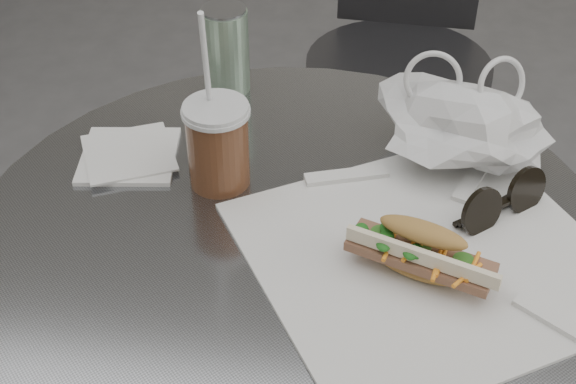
# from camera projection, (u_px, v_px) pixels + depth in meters

# --- Properties ---
(cafe_table) EXTENTS (0.76, 0.76, 0.74)m
(cafe_table) POSITION_uv_depth(u_px,v_px,m) (289.00, 384.00, 1.09)
(cafe_table) COLOR slate
(cafe_table) RESTS_ON ground
(chair_far) EXTENTS (0.40, 0.41, 0.76)m
(chair_far) POSITION_uv_depth(u_px,v_px,m) (395.00, 108.00, 1.85)
(chair_far) COLOR #2F2F32
(chair_far) RESTS_ON ground
(sandwich_paper) EXTENTS (0.51, 0.50, 0.00)m
(sandwich_paper) POSITION_uv_depth(u_px,v_px,m) (428.00, 256.00, 0.89)
(sandwich_paper) COLOR white
(sandwich_paper) RESTS_ON cafe_table
(banh_mi) EXTENTS (0.21, 0.13, 0.07)m
(banh_mi) POSITION_uv_depth(u_px,v_px,m) (421.00, 252.00, 0.85)
(banh_mi) COLOR #BC7F47
(banh_mi) RESTS_ON sandwich_paper
(iced_coffee) EXTENTS (0.08, 0.08, 0.24)m
(iced_coffee) POSITION_uv_depth(u_px,v_px,m) (218.00, 143.00, 0.96)
(iced_coffee) COLOR brown
(iced_coffee) RESTS_ON cafe_table
(sunglasses) EXTENTS (0.11, 0.10, 0.06)m
(sunglasses) POSITION_uv_depth(u_px,v_px,m) (502.00, 203.00, 0.93)
(sunglasses) COLOR black
(sunglasses) RESTS_ON cafe_table
(plastic_bag) EXTENTS (0.24, 0.21, 0.10)m
(plastic_bag) POSITION_uv_depth(u_px,v_px,m) (461.00, 127.00, 1.00)
(plastic_bag) COLOR silver
(plastic_bag) RESTS_ON cafe_table
(napkin_stack) EXTENTS (0.15, 0.15, 0.01)m
(napkin_stack) POSITION_uv_depth(u_px,v_px,m) (129.00, 155.00, 1.03)
(napkin_stack) COLOR white
(napkin_stack) RESTS_ON cafe_table
(drink_can) EXTENTS (0.07, 0.07, 0.13)m
(drink_can) POSITION_uv_depth(u_px,v_px,m) (226.00, 50.00, 1.13)
(drink_can) COLOR #4E8756
(drink_can) RESTS_ON cafe_table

